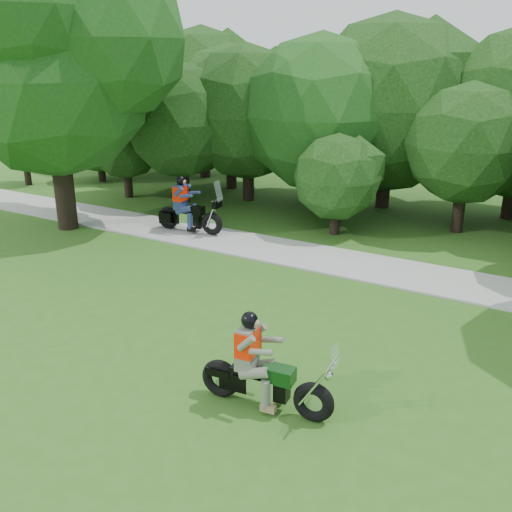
% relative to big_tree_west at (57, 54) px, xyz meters
% --- Properties ---
extents(ground, '(100.00, 100.00, 0.00)m').
position_rel_big_tree_west_xyz_m(ground, '(10.54, -6.85, -5.76)').
color(ground, '#335F1B').
rests_on(ground, ground).
extents(walkway, '(60.00, 2.20, 0.06)m').
position_rel_big_tree_west_xyz_m(walkway, '(10.54, 1.15, -5.73)').
color(walkway, '#999994').
rests_on(walkway, ground).
extents(tree_line, '(39.64, 12.32, 7.88)m').
position_rel_big_tree_west_xyz_m(tree_line, '(10.58, 7.85, -2.10)').
color(tree_line, black).
rests_on(tree_line, ground).
extents(big_tree_west, '(8.64, 6.56, 9.96)m').
position_rel_big_tree_west_xyz_m(big_tree_west, '(0.00, 0.00, 0.00)').
color(big_tree_west, black).
rests_on(big_tree_west, ground).
extents(chopper_motorcycle, '(2.45, 0.72, 1.75)m').
position_rel_big_tree_west_xyz_m(chopper_motorcycle, '(11.18, -6.24, -5.11)').
color(chopper_motorcycle, black).
rests_on(chopper_motorcycle, ground).
extents(touring_motorcycle, '(2.49, 0.87, 1.90)m').
position_rel_big_tree_west_xyz_m(touring_motorcycle, '(3.95, 1.27, -5.01)').
color(touring_motorcycle, black).
rests_on(touring_motorcycle, walkway).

